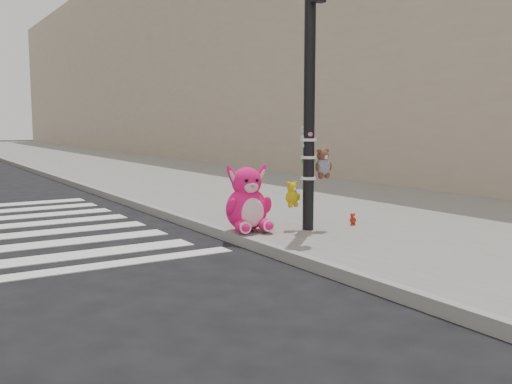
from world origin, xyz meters
TOP-DOWN VIEW (x-y plane):
  - ground at (0.00, 0.00)m, footprint 120.00×120.00m
  - sidewalk_near at (5.00, 10.00)m, footprint 7.00×80.00m
  - curb_edge at (1.55, 10.00)m, footprint 0.12×80.00m
  - bld_near at (10.50, 20.00)m, footprint 5.00×60.00m
  - signal_pole at (2.62, 1.81)m, footprint 0.70×0.48m
  - pink_bunny at (1.80, 2.17)m, footprint 0.70×0.79m
  - red_teddy at (3.40, 1.73)m, footprint 0.13×0.09m

SIDE VIEW (x-z plane):
  - ground at x=0.00m, z-range 0.00..0.00m
  - sidewalk_near at x=5.00m, z-range 0.00..0.14m
  - curb_edge at x=1.55m, z-range -0.01..0.15m
  - red_teddy at x=3.40m, z-range 0.14..0.32m
  - pink_bunny at x=1.80m, z-range 0.05..1.03m
  - signal_pole at x=2.62m, z-range -0.21..3.79m
  - bld_near at x=10.50m, z-range 0.00..10.00m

